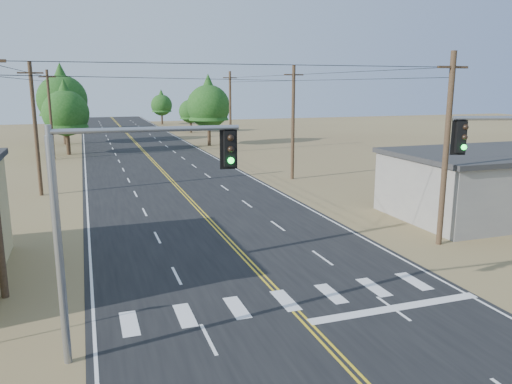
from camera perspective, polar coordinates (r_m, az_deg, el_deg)
name	(u,v)px	position (r m, az deg, el deg)	size (l,w,h in m)	color
road	(181,191)	(40.43, -8.53, 0.12)	(15.00, 200.00, 0.02)	black
building_right	(508,184)	(36.62, 26.82, 0.86)	(15.00, 8.00, 4.00)	gray
utility_pole_left_mid	(35,129)	(41.20, -23.90, 6.63)	(1.80, 0.30, 10.00)	#4C3826
utility_pole_left_far	(50,114)	(61.12, -22.44, 8.22)	(1.80, 0.30, 10.00)	#4C3826
utility_pole_right_near	(446,149)	(27.51, 20.91, 4.63)	(1.80, 0.30, 10.00)	#4C3826
utility_pole_right_mid	(293,122)	(44.66, 4.25, 7.98)	(1.80, 0.30, 10.00)	#4C3826
utility_pole_right_far	(230,111)	(63.49, -2.96, 9.22)	(1.80, 0.30, 10.00)	#4C3826
signal_mast_left	(112,205)	(15.32, -16.18, -1.41)	(5.56, 0.64, 7.26)	gray
tree_left_near	(65,108)	(64.78, -20.96, 8.91)	(5.47, 5.47, 9.11)	#3F2D1E
tree_left_mid	(62,95)	(76.45, -21.32, 10.33)	(6.86, 6.86, 11.43)	#3F2D1E
tree_left_far	(71,106)	(101.97, -20.35, 9.20)	(4.35, 4.35, 7.25)	#3F2D1E
tree_right_near	(208,102)	(70.23, -5.46, 10.21)	(5.92, 5.92, 9.86)	#3F2D1E
tree_right_mid	(190,109)	(90.14, -7.51, 9.39)	(4.09, 4.09, 6.81)	#3F2D1E
tree_right_far	(161,103)	(110.02, -10.76, 9.97)	(4.48, 4.48, 7.47)	#3F2D1E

